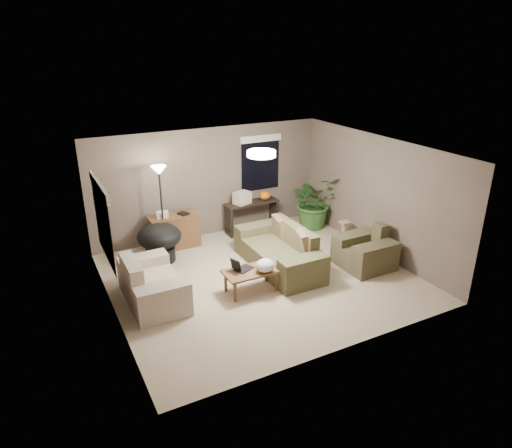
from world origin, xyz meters
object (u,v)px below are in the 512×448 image
main_sofa (280,253)px  loveseat (151,286)px  desk (175,231)px  console_table (252,214)px  houseplant (314,207)px  armchair (365,252)px  coffee_table (251,273)px  floor_lamp (160,181)px  cat_scratching_post (344,233)px  papasan_chair (160,240)px

main_sofa → loveseat: 2.67m
loveseat → desk: loveseat is taller
console_table → houseplant: bearing=-15.9°
desk → houseplant: bearing=-6.9°
armchair → coffee_table: size_ratio=1.00×
floor_lamp → cat_scratching_post: 4.23m
armchair → papasan_chair: 4.19m
floor_lamp → cat_scratching_post: bearing=-20.2°
main_sofa → cat_scratching_post: size_ratio=4.40×
coffee_table → desk: (-0.62, 2.49, 0.02)m
main_sofa → houseplant: (1.81, 1.48, 0.22)m
coffee_table → desk: size_ratio=0.91×
papasan_chair → houseplant: size_ratio=0.82×
loveseat → armchair: same height
coffee_table → houseplant: (2.77, 2.08, 0.15)m
desk → console_table: 1.90m
main_sofa → floor_lamp: size_ratio=1.15×
console_table → papasan_chair: (-2.39, -0.53, 0.03)m
papasan_chair → cat_scratching_post: 4.08m
desk → floor_lamp: size_ratio=0.58×
armchair → papasan_chair: size_ratio=0.93×
desk → console_table: same height
armchair → desk: armchair is taller
main_sofa → coffee_table: 1.13m
floor_lamp → cat_scratching_post: (3.75, -1.38, -1.38)m
houseplant → coffee_table: bearing=-143.0°
main_sofa → cat_scratching_post: 1.92m
console_table → houseplant: houseplant is taller
coffee_table → console_table: size_ratio=0.77×
main_sofa → cat_scratching_post: (1.89, 0.38, -0.08)m
cat_scratching_post → coffee_table: bearing=-161.0°
desk → papasan_chair: papasan_chair is taller
main_sofa → desk: bearing=129.9°
loveseat → papasan_chair: (0.60, 1.47, 0.17)m
console_table → houseplant: 1.55m
coffee_table → papasan_chair: size_ratio=0.93×
papasan_chair → console_table: bearing=12.6°
armchair → console_table: 2.93m
loveseat → papasan_chair: bearing=68.0°
houseplant → floor_lamp: bearing=175.7°
floor_lamp → desk: bearing=25.5°
main_sofa → armchair: 1.72m
main_sofa → floor_lamp: floor_lamp is taller
loveseat → floor_lamp: 2.41m
coffee_table → papasan_chair: papasan_chair is taller
desk → console_table: size_ratio=0.85×
armchair → floor_lamp: bearing=143.5°
papasan_chair → houseplant: 3.88m
papasan_chair → armchair: bearing=-30.6°
papasan_chair → desk: bearing=46.8°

